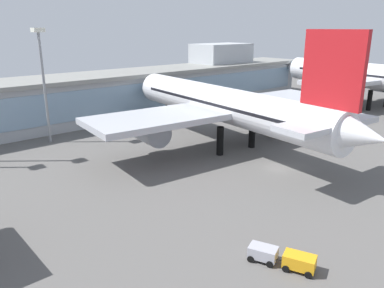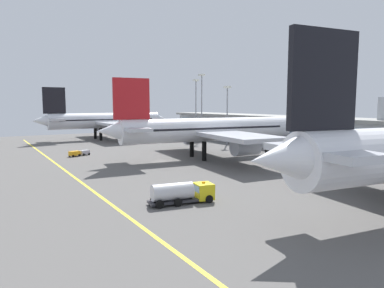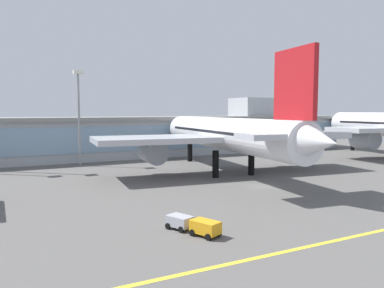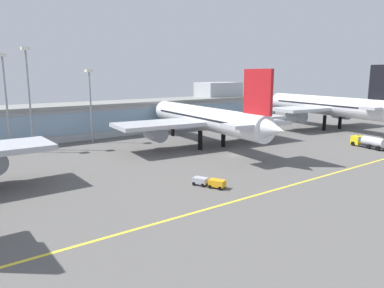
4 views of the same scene
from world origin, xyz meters
name	(u,v)px [view 4 (image 4 of 4)]	position (x,y,z in m)	size (l,w,h in m)	color
ground_plane	(234,156)	(0.00, 0.00, 0.00)	(180.00, 180.00, 0.00)	#5B5956
taxiway_centreline_stripe	(318,178)	(0.00, -22.00, 0.01)	(144.00, 0.50, 0.01)	yellow
terminal_building	(145,114)	(2.24, 44.53, 5.42)	(120.60, 14.00, 15.01)	#ADB2B7
airliner_near_right	(205,119)	(1.72, 12.56, 7.01)	(46.92, 55.57, 19.19)	black
airliner_far_right	(325,106)	(53.26, 12.33, 7.61)	(40.12, 56.27, 20.76)	black
fuel_tanker_truck	(368,142)	(33.28, -13.31, 1.51)	(4.22, 9.32, 2.90)	black
baggage_tug_near	(209,182)	(-18.92, -14.46, 0.79)	(3.60, 5.75, 1.40)	black
apron_light_mast_west	(5,88)	(-39.58, 34.55, 14.97)	(1.80, 1.80, 22.75)	gray
apron_light_mast_centre	(90,94)	(-19.62, 34.24, 13.05)	(1.80, 1.80, 19.33)	gray
apron_light_mast_east	(28,84)	(-34.68, 33.97, 15.84)	(1.80, 1.80, 24.32)	gray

